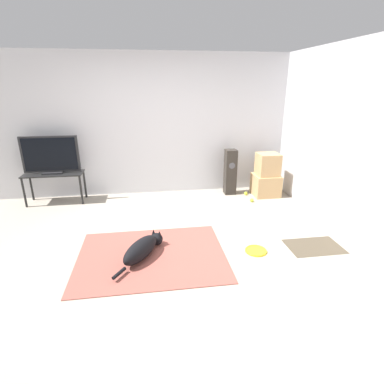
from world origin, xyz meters
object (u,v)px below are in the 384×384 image
Objects in this scene: tv at (50,155)px; tennis_ball_by_boxes at (252,200)px; cardboard_box_upper at (268,164)px; tennis_ball_near_speaker at (246,193)px; floor_speaker at (230,172)px; cardboard_box_lower at (266,185)px; tv_stand at (54,177)px; dog at (143,248)px; frisbee at (256,251)px.

tennis_ball_by_boxes is at bearing -8.58° from tv.
cardboard_box_upper is 6.18× the size of tennis_ball_near_speaker.
tv is 3.57m from tennis_ball_near_speaker.
cardboard_box_upper is at bearing -16.57° from floor_speaker.
cardboard_box_lower is at bearing -3.08° from tv.
floor_speaker is 3.19m from tv_stand.
cardboard_box_upper is at bearing -3.19° from tv.
tv_stand reaches higher than tennis_ball_near_speaker.
cardboard_box_upper reaches higher than tennis_ball_by_boxes.
dog is 12.59× the size of tennis_ball_by_boxes.
tennis_ball_by_boxes is at bearing -90.75° from tennis_ball_near_speaker.
tv_stand reaches higher than dog.
tv_stand reaches higher than tennis_ball_by_boxes.
tv_stand is 15.04× the size of tennis_ball_near_speaker.
dog is at bearing -53.75° from tv_stand.
tv is at bearing 177.33° from tennis_ball_near_speaker.
dog is 2.98m from cardboard_box_lower.
dog is 2.70m from tv.
dog is at bearing 177.16° from frisbee.
tv_stand is at bearing 176.96° from cardboard_box_lower.
tennis_ball_near_speaker is at bearing 75.49° from frisbee.
floor_speaker is 13.03× the size of tennis_ball_near_speaker.
floor_speaker is 0.87× the size of tv_stand.
cardboard_box_lower is (0.89, 1.96, 0.19)m from frisbee.
tv_stand is at bearing 179.71° from floor_speaker.
tennis_ball_by_boxes is 0.36m from tennis_ball_near_speaker.
tennis_ball_by_boxes is at bearing -8.54° from tv_stand.
dog is 0.97× the size of floor_speaker.
tv reaches higher than tennis_ball_near_speaker.
tennis_ball_near_speaker is at bearing 173.01° from cardboard_box_lower.
tv is (-2.95, 2.17, 0.84)m from frisbee.
frisbee is 4.14× the size of tennis_ball_near_speaker.
tv is (-3.19, 0.02, 0.43)m from floor_speaker.
cardboard_box_upper is 0.43× the size of tv.
frisbee is 4.14× the size of tennis_ball_by_boxes.
frisbee is 3.76m from tv.
cardboard_box_lower is 1.15× the size of cardboard_box_upper.
tv_stand is (-3.19, 0.02, 0.03)m from floor_speaker.
tennis_ball_near_speaker is at bearing -2.67° from tv.
tennis_ball_by_boxes is at bearing -139.59° from cardboard_box_lower.
dog is at bearing -140.82° from tennis_ball_by_boxes.
cardboard_box_lower is (2.30, 1.89, 0.07)m from dog.
tennis_ball_by_boxes is (3.47, -0.52, -0.43)m from tv_stand.
floor_speaker is (1.65, 2.08, 0.30)m from dog.
cardboard_box_lower is 0.47× the size of tv_stand.
cardboard_box_upper is at bearing -8.01° from tennis_ball_near_speaker.
dog is 2.04× the size of cardboard_box_upper.
cardboard_box_upper is (2.31, 1.88, 0.48)m from dog.
tv reaches higher than tv_stand.
tv is at bearing 126.21° from dog.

